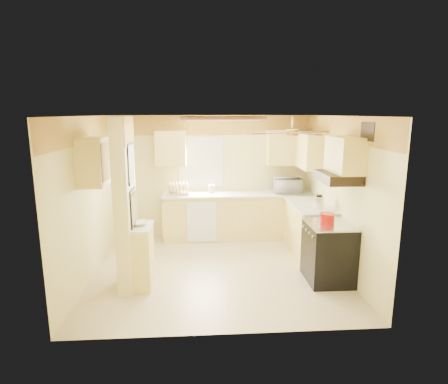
{
  "coord_description": "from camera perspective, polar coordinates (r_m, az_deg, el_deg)",
  "views": [
    {
      "loc": [
        -0.29,
        -5.83,
        2.54
      ],
      "look_at": [
        0.13,
        0.35,
        1.23
      ],
      "focal_mm": 30.0,
      "sensor_mm": 36.0,
      "label": 1
    }
  ],
  "objects": [
    {
      "name": "upper_cab_back_left",
      "position": [
        7.61,
        -8.13,
        6.6
      ],
      "size": [
        0.6,
        0.35,
        0.7
      ],
      "primitive_type": "cube",
      "color": "#ECDA74",
      "rests_on": "wall_back"
    },
    {
      "name": "microwave",
      "position": [
        7.76,
        9.68,
        0.99
      ],
      "size": [
        0.57,
        0.4,
        0.3
      ],
      "primitive_type": "imported",
      "rotation": [
        0.0,
        0.0,
        3.09
      ],
      "color": "white",
      "rests_on": "countertop_back"
    },
    {
      "name": "kettle",
      "position": [
        6.6,
        14.3,
        -1.49
      ],
      "size": [
        0.16,
        0.16,
        0.24
      ],
      "color": "silver",
      "rests_on": "countertop_right"
    },
    {
      "name": "wall_right",
      "position": [
        6.4,
        17.19,
        -0.26
      ],
      "size": [
        0.0,
        3.8,
        3.8
      ],
      "primitive_type": "plane",
      "rotation": [
        1.57,
        0.0,
        -1.57
      ],
      "color": "#E8DA8D",
      "rests_on": "floor"
    },
    {
      "name": "dish_rack",
      "position": [
        7.57,
        -6.98,
        0.27
      ],
      "size": [
        0.42,
        0.33,
        0.23
      ],
      "color": "#D6B47B",
      "rests_on": "countertop_back"
    },
    {
      "name": "bowl",
      "position": [
        5.61,
        -12.63,
        -4.67
      ],
      "size": [
        0.27,
        0.27,
        0.05
      ],
      "primitive_type": "imported",
      "rotation": [
        0.0,
        0.0,
        0.22
      ],
      "color": "white",
      "rests_on": "ledge_top"
    },
    {
      "name": "partition_column",
      "position": [
        5.54,
        -14.79,
        -1.95
      ],
      "size": [
        0.2,
        0.7,
        2.5
      ],
      "primitive_type": "cube",
      "color": "#E8DA8D",
      "rests_on": "floor"
    },
    {
      "name": "range_hood",
      "position": [
        5.74,
        16.93,
        2.16
      ],
      "size": [
        0.5,
        0.76,
        0.14
      ],
      "primitive_type": "cube",
      "color": "black",
      "rests_on": "upper_cab_over_stove"
    },
    {
      "name": "partition_ledge",
      "position": [
        5.75,
        -12.18,
        -9.7
      ],
      "size": [
        0.25,
        0.55,
        0.9
      ],
      "primitive_type": "cube",
      "color": "#ECDA74",
      "rests_on": "floor"
    },
    {
      "name": "wall_back",
      "position": [
        7.85,
        -1.7,
        2.45
      ],
      "size": [
        4.0,
        0.0,
        4.0
      ],
      "primitive_type": "plane",
      "rotation": [
        1.57,
        0.0,
        0.0
      ],
      "color": "#E8DA8D",
      "rests_on": "floor"
    },
    {
      "name": "lower_cabinets_back",
      "position": [
        7.76,
        2.12,
        -3.71
      ],
      "size": [
        3.0,
        0.6,
        0.9
      ],
      "primitive_type": "cube",
      "color": "#ECDA74",
      "rests_on": "floor"
    },
    {
      "name": "wallpaper_border",
      "position": [
        7.72,
        -1.74,
        10.13
      ],
      "size": [
        4.0,
        0.02,
        0.4
      ],
      "primitive_type": "cube",
      "color": "#FBC34A",
      "rests_on": "wall_back"
    },
    {
      "name": "poster_nashville",
      "position": [
        5.53,
        -13.63,
        -2.45
      ],
      "size": [
        0.02,
        0.42,
        0.57
      ],
      "color": "black",
      "rests_on": "partition_column"
    },
    {
      "name": "upper_cab_left_wall",
      "position": [
        5.83,
        -19.16,
        4.46
      ],
      "size": [
        0.35,
        0.75,
        0.7
      ],
      "primitive_type": "cube",
      "color": "#ECDA74",
      "rests_on": "wall_left"
    },
    {
      "name": "ledge_top",
      "position": [
        5.59,
        -12.39,
        -5.22
      ],
      "size": [
        0.28,
        0.58,
        0.04
      ],
      "primitive_type": "cube",
      "color": "white",
      "rests_on": "partition_ledge"
    },
    {
      "name": "countertop_back",
      "position": [
        7.64,
        2.15,
        -0.33
      ],
      "size": [
        3.04,
        0.64,
        0.04
      ],
      "primitive_type": "cube",
      "color": "white",
      "rests_on": "lower_cabinets_back"
    },
    {
      "name": "wall_front",
      "position": [
        4.15,
        0.33,
        -6.21
      ],
      "size": [
        4.0,
        0.0,
        4.0
      ],
      "primitive_type": "plane",
      "rotation": [
        -1.57,
        0.0,
        0.0
      ],
      "color": "#E8DA8D",
      "rests_on": "floor"
    },
    {
      "name": "vent_grate",
      "position": [
        5.44,
        21.06,
        8.6
      ],
      "size": [
        0.02,
        0.4,
        0.25
      ],
      "primitive_type": "cube",
      "color": "black",
      "rests_on": "wall_right"
    },
    {
      "name": "dutch_oven",
      "position": [
        5.84,
        15.42,
        -3.89
      ],
      "size": [
        0.24,
        0.24,
        0.16
      ],
      "color": "#AE1106",
      "rests_on": "stove"
    },
    {
      "name": "utensil_crock",
      "position": [
        7.69,
        -1.91,
        0.53
      ],
      "size": [
        0.12,
        0.12,
        0.25
      ],
      "color": "white",
      "rests_on": "countertop_back"
    },
    {
      "name": "ceiling_light_panel",
      "position": [
        6.35,
        -0.35,
        11.15
      ],
      "size": [
        1.35,
        0.95,
        0.06
      ],
      "color": "brown",
      "rests_on": "ceiling"
    },
    {
      "name": "wall_left",
      "position": [
        6.22,
        -19.75,
        -0.78
      ],
      "size": [
        0.0,
        3.8,
        3.8
      ],
      "primitive_type": "plane",
      "rotation": [
        1.57,
        0.0,
        1.57
      ],
      "color": "#E8DA8D",
      "rests_on": "floor"
    },
    {
      "name": "upper_cab_right",
      "position": [
        7.43,
        12.77,
        6.29
      ],
      "size": [
        0.35,
        1.0,
        0.7
      ],
      "primitive_type": "cube",
      "color": "#ECDA74",
      "rests_on": "wall_right"
    },
    {
      "name": "ceiling_fan",
      "position": [
        5.3,
        10.35,
        8.97
      ],
      "size": [
        1.15,
        1.15,
        0.26
      ],
      "color": "gold",
      "rests_on": "ceiling"
    },
    {
      "name": "stove",
      "position": [
        6.01,
        15.62,
        -8.8
      ],
      "size": [
        0.68,
        0.77,
        0.92
      ],
      "color": "black",
      "rests_on": "floor"
    },
    {
      "name": "upper_cab_back_right",
      "position": [
        7.81,
        9.84,
        6.68
      ],
      "size": [
        0.9,
        0.35,
        0.7
      ],
      "primitive_type": "cube",
      "color": "#ECDA74",
      "rests_on": "wall_back"
    },
    {
      "name": "poster_menu",
      "position": [
        5.41,
        -13.97,
        4.23
      ],
      "size": [
        0.02,
        0.42,
        0.57
      ],
      "color": "black",
      "rests_on": "partition_column"
    },
    {
      "name": "countertop_right",
      "position": [
        6.92,
        12.87,
        -1.92
      ],
      "size": [
        0.64,
        1.44,
        0.04
      ],
      "primitive_type": "cube",
      "color": "white",
      "rests_on": "lower_cabinets_right"
    },
    {
      "name": "floor",
      "position": [
        6.37,
        -0.96,
        -11.59
      ],
      "size": [
        4.0,
        4.0,
        0.0
      ],
      "primitive_type": "plane",
      "color": "#CAB58C",
      "rests_on": "ground"
    },
    {
      "name": "lower_cabinets_right",
      "position": [
        7.05,
        12.77,
        -5.63
      ],
      "size": [
        0.6,
        1.4,
        0.9
      ],
      "primitive_type": "cube",
      "color": "#ECDA74",
      "rests_on": "floor"
    },
    {
      "name": "ceiling",
      "position": [
        5.84,
        -1.05,
        11.52
      ],
      "size": [
        4.0,
        4.0,
        0.0
      ],
      "primitive_type": "plane",
      "rotation": [
        3.14,
        0.0,
        0.0
      ],
      "color": "white",
      "rests_on": "wall_back"
    },
    {
      "name": "upper_cab_over_stove",
      "position": [
        5.72,
        17.93,
        5.42
      ],
      "size": [
        0.35,
        0.76,
        0.52
      ],
      "primitive_type": "cube",
      "color": "#ECDA74",
      "rests_on": "wall_right"
    },
    {
      "name": "window",
      "position": [
        7.78,
        -3.56,
        4.59
      ],
      "size": [
        0.92,
        0.02,
        1.02
      ],
      "color": "white",
      "rests_on": "wall_back"
    },
    {
      "name": "dishwasher_panel",
      "position": [
        7.43,
        -3.41,
        -4.6
      ],
      "size": [
        0.58,
        0.02,
        0.8
      ],
      "primitive_type": "cube",
      "color": "white",
      "rests_on": "lower_cabinets_back"
    }
  ]
}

